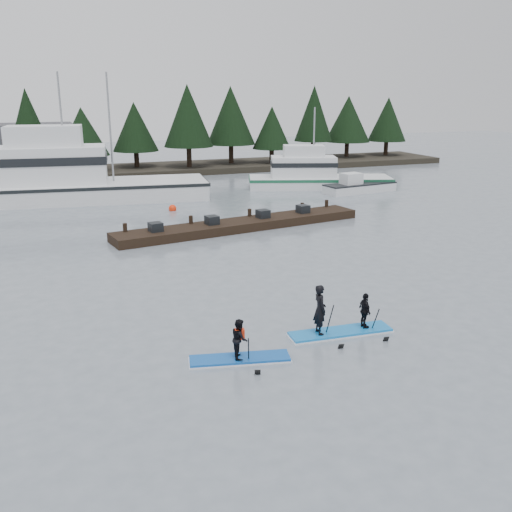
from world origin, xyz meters
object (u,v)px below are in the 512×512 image
object	(u,v)px
fishing_boat_large	(73,190)
fishing_boat_medium	(316,182)
paddleboard_solo	(240,347)
paddleboard_duo	(339,318)
floating_dock	(242,225)

from	to	relation	value
fishing_boat_large	fishing_boat_medium	distance (m)	20.05
fishing_boat_large	paddleboard_solo	world-z (taller)	fishing_boat_large
fishing_boat_large	paddleboard_duo	xyz separation A→B (m)	(6.84, -29.21, -0.20)
fishing_boat_medium	paddleboard_duo	size ratio (longest dim) A/B	3.42
fishing_boat_large	fishing_boat_medium	bearing A→B (deg)	4.06
fishing_boat_large	floating_dock	distance (m)	16.06
paddleboard_solo	paddleboard_duo	bearing A→B (deg)	22.76
fishing_boat_medium	floating_dock	world-z (taller)	fishing_boat_medium
fishing_boat_large	fishing_boat_medium	xyz separation A→B (m)	(20.01, -1.18, -0.30)
floating_dock	paddleboard_solo	size ratio (longest dim) A/B	4.95
floating_dock	paddleboard_solo	xyz separation A→B (m)	(-5.93, -16.56, 0.20)
floating_dock	fishing_boat_large	bearing A→B (deg)	114.46
fishing_boat_medium	paddleboard_solo	distance (m)	33.39
fishing_boat_medium	floating_dock	xyz separation A→B (m)	(-11.09, -12.16, -0.25)
fishing_boat_large	floating_dock	size ratio (longest dim) A/B	1.22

